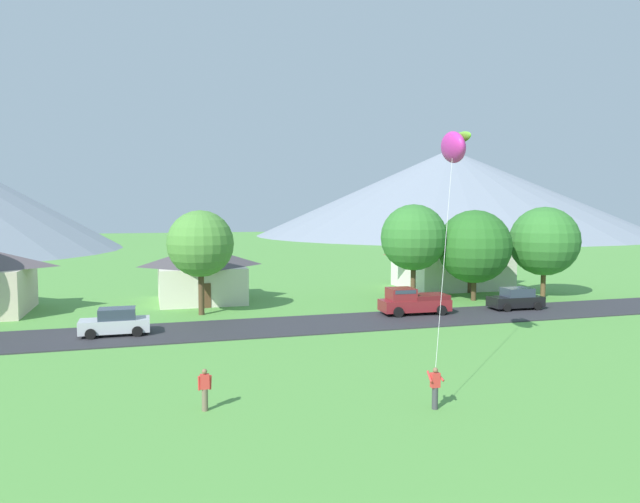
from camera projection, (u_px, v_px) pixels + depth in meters
name	position (u px, v px, depth m)	size (l,w,h in m)	color
road_strip	(276.00, 326.00, 39.07)	(160.00, 6.46, 0.08)	#2D2D33
mountain_central_ridge	(449.00, 192.00, 181.35)	(120.44, 120.44, 26.72)	gray
house_leftmost	(201.00, 273.00, 50.23)	(7.64, 8.30, 4.76)	beige
house_left_center	(452.00, 260.00, 58.86)	(10.75, 8.40, 5.41)	silver
tree_left_of_center	(414.00, 238.00, 49.95)	(5.71, 5.71, 8.38)	#4C3823
tree_center	(201.00, 244.00, 43.32)	(4.99, 4.99, 7.87)	#4C3823
tree_right_of_center	(544.00, 241.00, 52.31)	(6.21, 6.21, 8.17)	brown
tree_near_right	(474.00, 247.00, 50.29)	(6.36, 6.36, 7.89)	#4C3823
parked_car_silver_west_end	(115.00, 322.00, 36.25)	(4.20, 2.09, 1.68)	#B7BCC1
parked_car_black_mid_west	(516.00, 299.00, 45.71)	(4.25, 2.18, 1.68)	black
pickup_truck_maroon_west_side	(413.00, 301.00, 43.50)	(5.29, 2.52, 1.99)	maroon
kite_flyer_with_kite	(453.00, 152.00, 28.37)	(4.79, 7.11, 11.80)	#3D3D42
watcher_person	(205.00, 389.00, 22.73)	(0.56, 0.24, 1.68)	#70604C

